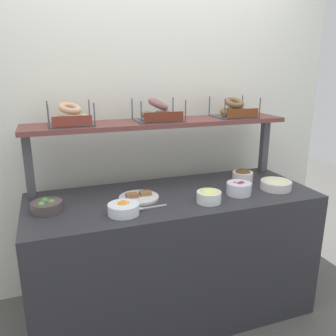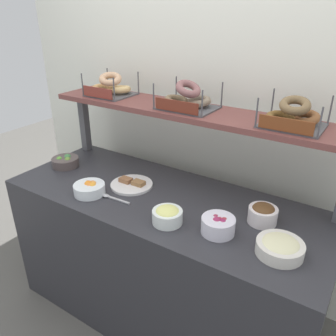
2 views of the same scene
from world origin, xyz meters
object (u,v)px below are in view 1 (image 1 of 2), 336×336
bowl_potato_salad (276,184)px  bagel_basket_plain (70,117)px  serving_plate_white (139,197)px  bagel_basket_poppy (158,113)px  serving_spoon_near_plate (147,208)px  bagel_basket_cinnamon_raisin (234,110)px  bowl_egg_salad (209,196)px  bowl_veggie_mix (47,206)px  bowl_fruit_salad (124,208)px  bowl_beet_salad (239,188)px  bowl_chocolate_spread (243,176)px

bowl_potato_salad → bagel_basket_plain: (-1.24, 0.39, 0.44)m
serving_plate_white → bagel_basket_poppy: bagel_basket_poppy is taller
serving_spoon_near_plate → bagel_basket_cinnamon_raisin: bearing=28.7°
bowl_egg_salad → bowl_veggie_mix: bearing=168.7°
bowl_potato_salad → bowl_veggie_mix: bearing=175.3°
bowl_fruit_salad → serving_spoon_near_plate: bowl_fruit_salad is taller
bowl_fruit_salad → bowl_veggie_mix: bowl_fruit_salad is taller
bowl_fruit_salad → bowl_beet_salad: (0.75, 0.06, 0.01)m
bowl_potato_salad → serving_plate_white: 0.90m
bowl_beet_salad → bagel_basket_cinnamon_raisin: size_ratio=0.53×
bowl_fruit_salad → bowl_chocolate_spread: bowl_chocolate_spread is taller
bowl_egg_salad → bowl_chocolate_spread: (0.38, 0.25, 0.01)m
bowl_chocolate_spread → bowl_veggie_mix: (-1.28, -0.07, -0.02)m
bowl_veggie_mix → serving_spoon_near_plate: 0.55m
bowl_veggie_mix → serving_spoon_near_plate: (0.53, -0.16, -0.02)m
bowl_beet_salad → bagel_basket_plain: bagel_basket_plain is taller
bowl_potato_salad → bagel_basket_cinnamon_raisin: bearing=107.0°
bowl_egg_salad → bagel_basket_plain: 0.96m
bowl_beet_salad → serving_plate_white: (-0.61, 0.14, -0.03)m
bagel_basket_plain → bowl_egg_salad: bearing=-32.3°
bowl_fruit_salad → bagel_basket_cinnamon_raisin: (0.91, 0.45, 0.45)m
bowl_fruit_salad → bagel_basket_cinnamon_raisin: 1.11m
bowl_potato_salad → bowl_egg_salad: 0.52m
bowl_beet_salad → bagel_basket_poppy: 0.71m
bowl_fruit_salad → bowl_potato_salad: bearing=3.4°
bagel_basket_cinnamon_raisin → bowl_fruit_salad: bearing=-153.9°
bowl_veggie_mix → serving_plate_white: bowl_veggie_mix is taller
bagel_basket_plain → serving_spoon_near_plate: bearing=-51.3°
bowl_egg_salad → bagel_basket_cinnamon_raisin: bagel_basket_cinnamon_raisin is taller
bowl_egg_salad → serving_spoon_near_plate: bowl_egg_salad is taller
bowl_egg_salad → bowl_veggie_mix: bowl_egg_salad is taller
bagel_basket_poppy → bagel_basket_cinnamon_raisin: 0.56m
bowl_potato_salad → bowl_veggie_mix: size_ratio=1.17×
bowl_potato_salad → bagel_basket_plain: bearing=162.4°
bagel_basket_plain → bowl_veggie_mix: bearing=-123.2°
bowl_potato_salad → bowl_chocolate_spread: 0.23m
bowl_potato_salad → bagel_basket_plain: bagel_basket_plain is taller
bowl_chocolate_spread → bowl_fruit_salad: bearing=-164.5°
bagel_basket_plain → bagel_basket_poppy: 0.56m
bowl_chocolate_spread → bagel_basket_plain: bagel_basket_plain is taller
bowl_veggie_mix → serving_spoon_near_plate: bearing=-16.5°
bowl_egg_salad → bowl_beet_salad: bearing=13.9°
serving_plate_white → serving_spoon_near_plate: (-0.00, -0.17, -0.00)m
bowl_veggie_mix → bowl_chocolate_spread: bearing=3.1°
bowl_egg_salad → bagel_basket_plain: bearing=147.7°
bowl_chocolate_spread → bagel_basket_cinnamon_raisin: size_ratio=0.48×
bowl_beet_salad → bowl_veggie_mix: size_ratio=0.91×
bowl_egg_salad → bowl_veggie_mix: size_ratio=0.86×
serving_plate_white → bagel_basket_cinnamon_raisin: (0.77, 0.25, 0.47)m
bowl_chocolate_spread → bagel_basket_poppy: 0.72m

